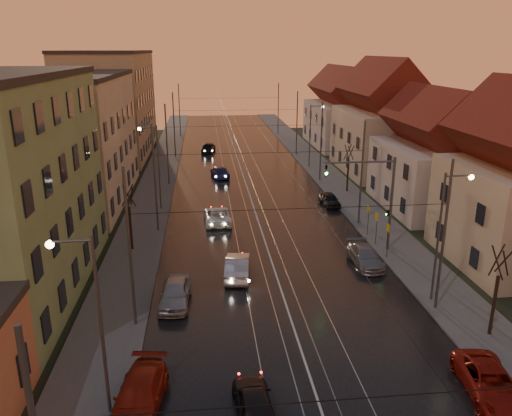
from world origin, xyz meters
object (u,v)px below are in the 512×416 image
object	(u,v)px
driving_car_3	(220,172)
street_lamp_2	(155,159)
parked_left_3	(175,293)
parked_right_1	(365,256)
parked_left_2	(139,396)
parked_right_2	(330,200)
street_lamp_0	(91,311)
driving_car_4	(208,147)
street_lamp_1	(445,225)
driving_car_1	(237,266)
driving_car_2	(217,216)
traffic_light_mast	(379,193)
parked_right_0	(490,383)
street_lamp_3	(312,130)
driving_car_0	(254,403)

from	to	relation	value
driving_car_3	street_lamp_2	bearing A→B (deg)	55.68
driving_car_3	parked_left_3	distance (m)	30.89
parked_right_1	parked_left_2	bearing A→B (deg)	-136.90
parked_left_3	parked_right_2	distance (m)	23.02
street_lamp_0	driving_car_4	distance (m)	55.62
street_lamp_0	street_lamp_1	xyz separation A→B (m)	(18.21, 8.00, 0.00)
parked_right_1	parked_right_2	xyz separation A→B (m)	(0.91, 13.95, -0.02)
driving_car_4	parked_right_1	xyz separation A→B (m)	(10.48, -41.57, -0.14)
driving_car_1	parked_right_1	distance (m)	9.16
driving_car_2	parked_left_3	size ratio (longest dim) A/B	1.11
street_lamp_2	driving_car_1	xyz separation A→B (m)	(6.51, -15.30, -4.16)
street_lamp_0	traffic_light_mast	world-z (taller)	street_lamp_0
driving_car_1	driving_car_2	world-z (taller)	driving_car_1
street_lamp_0	parked_right_2	world-z (taller)	street_lamp_0
driving_car_4	parked_left_2	world-z (taller)	driving_car_4
parked_right_0	parked_right_1	size ratio (longest dim) A/B	1.05
street_lamp_0	parked_left_2	bearing A→B (deg)	6.48
street_lamp_1	parked_left_2	xyz separation A→B (m)	(-16.70, -7.83, -4.21)
street_lamp_0	street_lamp_3	xyz separation A→B (m)	(18.21, 44.00, 0.00)
street_lamp_3	street_lamp_2	bearing A→B (deg)	-138.69
street_lamp_2	driving_car_0	bearing A→B (deg)	-77.69
street_lamp_0	street_lamp_2	distance (m)	28.00
street_lamp_1	traffic_light_mast	bearing A→B (deg)	97.91
traffic_light_mast	driving_car_0	world-z (taller)	traffic_light_mast
driving_car_1	parked_right_1	xyz separation A→B (m)	(9.10, 0.96, -0.10)
street_lamp_2	parked_right_0	xyz separation A→B (m)	(16.69, -28.48, -4.25)
traffic_light_mast	driving_car_3	world-z (taller)	traffic_light_mast
street_lamp_0	driving_car_4	size ratio (longest dim) A/B	1.77
driving_car_1	driving_car_3	distance (m)	27.27
traffic_light_mast	driving_car_2	size ratio (longest dim) A/B	1.51
street_lamp_2	parked_right_2	bearing A→B (deg)	-1.36
driving_car_4	parked_right_1	distance (m)	42.87
driving_car_3	parked_right_1	world-z (taller)	driving_car_3
street_lamp_3	driving_car_0	world-z (taller)	street_lamp_3
street_lamp_2	parked_right_0	size ratio (longest dim) A/B	1.74
driving_car_2	driving_car_3	xyz separation A→B (m)	(0.82, 16.26, -0.00)
traffic_light_mast	driving_car_4	bearing A→B (deg)	106.95
driving_car_0	street_lamp_2	bearing A→B (deg)	-81.10
parked_right_2	street_lamp_1	bearing A→B (deg)	-87.92
traffic_light_mast	parked_right_1	bearing A→B (deg)	-122.37
traffic_light_mast	parked_left_2	xyz separation A→B (m)	(-15.59, -15.83, -3.92)
parked_left_2	parked_left_3	bearing A→B (deg)	90.42
driving_car_1	parked_right_0	world-z (taller)	driving_car_1
street_lamp_3	parked_right_1	size ratio (longest dim) A/B	1.83
driving_car_0	parked_right_1	world-z (taller)	driving_car_0
street_lamp_1	driving_car_3	world-z (taller)	street_lamp_1
street_lamp_0	parked_right_1	bearing A→B (deg)	41.18
street_lamp_2	driving_car_0	xyz separation A→B (m)	(6.27, -28.75, -4.23)
driving_car_0	driving_car_4	xyz separation A→B (m)	(-1.13, 55.97, 0.11)
street_lamp_0	parked_right_0	bearing A→B (deg)	-1.66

